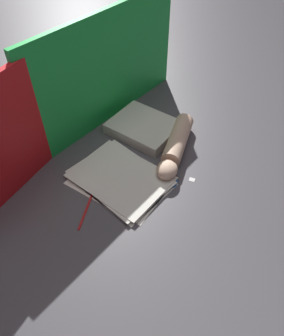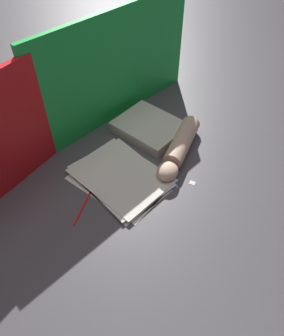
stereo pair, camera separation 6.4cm
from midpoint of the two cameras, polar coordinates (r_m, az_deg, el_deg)
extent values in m
plane|color=#4C494F|center=(1.11, 2.25, -2.53)|extent=(6.00, 6.00, 0.00)
cube|color=red|center=(1.12, -15.89, 9.50)|extent=(0.66, 0.14, 0.39)
cube|color=green|center=(1.29, -2.97, 17.09)|extent=(0.74, 0.03, 0.43)
cube|color=white|center=(1.12, -2.07, -2.04)|extent=(0.26, 0.34, 0.00)
cube|color=white|center=(1.12, -1.98, -1.85)|extent=(0.25, 0.32, 0.00)
cube|color=white|center=(1.12, -1.94, -1.44)|extent=(0.24, 0.32, 0.00)
cube|color=white|center=(1.12, -2.14, -1.41)|extent=(0.26, 0.33, 0.00)
cube|color=white|center=(1.12, -2.15, -1.36)|extent=(0.23, 0.31, 0.00)
cube|color=silver|center=(1.29, 2.71, 7.02)|extent=(0.22, 0.26, 0.04)
sphere|color=silver|center=(1.12, 5.27, -2.28)|extent=(0.01, 0.01, 0.01)
cylinder|color=silver|center=(1.12, 2.44, -1.85)|extent=(0.07, 0.10, 0.01)
torus|color=blue|center=(1.12, 6.70, -2.49)|extent=(0.07, 0.07, 0.01)
cylinder|color=silver|center=(1.13, 2.84, -1.10)|extent=(0.03, 0.11, 0.01)
torus|color=blue|center=(1.11, 6.52, -2.88)|extent=(0.06, 0.06, 0.01)
cylinder|color=beige|center=(1.22, 8.49, 4.52)|extent=(0.25, 0.15, 0.07)
ellipsoid|color=beige|center=(1.11, 6.11, -0.61)|extent=(0.11, 0.10, 0.05)
cube|color=white|center=(1.05, 3.31, -6.36)|extent=(0.02, 0.02, 0.00)
cube|color=white|center=(1.13, 10.37, -2.60)|extent=(0.02, 0.02, 0.00)
cylinder|color=red|center=(1.06, -8.45, -6.51)|extent=(0.14, 0.08, 0.01)
camera|label=1|loc=(0.03, -88.30, 1.77)|focal=35.00mm
camera|label=2|loc=(0.03, 91.70, -1.77)|focal=35.00mm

